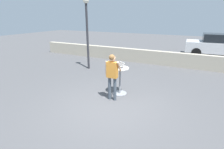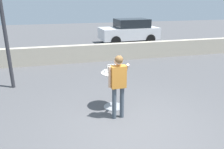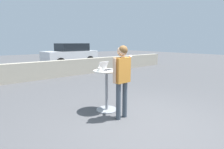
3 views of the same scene
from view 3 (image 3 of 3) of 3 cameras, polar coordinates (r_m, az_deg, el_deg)
ground_plane at (r=4.01m, az=10.40°, el=-15.45°), size 50.00×50.00×0.00m
pavement_kerb at (r=8.99m, az=-21.06°, el=1.33°), size 17.47×0.35×0.85m
cafe_table at (r=4.46m, az=-1.77°, el=-4.28°), size 0.66×0.66×1.05m
laptop at (r=4.38m, az=-2.04°, el=2.03°), size 0.32×0.34×0.21m
coffee_mug at (r=4.23m, az=-4.10°, el=1.69°), size 0.13×0.09×0.10m
standing_person at (r=3.90m, az=3.25°, el=0.41°), size 0.52×0.38×1.68m
parked_car_near_street at (r=14.20m, az=-13.38°, el=6.58°), size 4.16×2.14×1.66m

